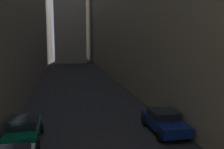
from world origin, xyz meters
TOP-DOWN VIEW (x-y plane):
  - ground_plane at (0.00, 48.00)m, footprint 264.00×264.00m
  - building_block_left at (-10.80, 50.00)m, footprint 10.61×108.00m
  - building_block_right at (11.52, 50.00)m, footprint 12.03×108.00m
  - parked_car_left_far at (-4.40, 22.64)m, footprint 2.00×4.03m
  - parked_car_right_far at (4.40, 22.74)m, footprint 2.07×4.36m

SIDE VIEW (x-z plane):
  - ground_plane at x=0.00m, z-range 0.00..0.00m
  - parked_car_right_far at x=4.40m, z-range 0.03..1.43m
  - parked_car_left_far at x=-4.40m, z-range 0.01..1.52m
  - building_block_left at x=-10.80m, z-range 0.00..23.67m
  - building_block_right at x=11.52m, z-range 0.00..25.05m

